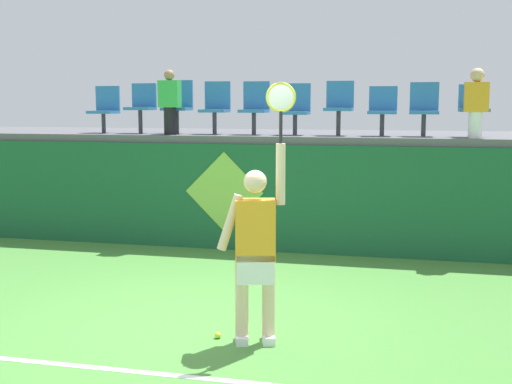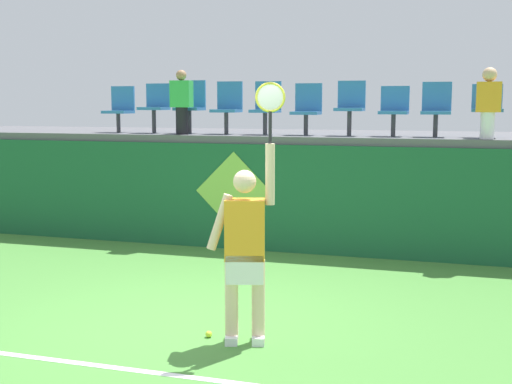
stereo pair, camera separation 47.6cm
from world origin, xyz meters
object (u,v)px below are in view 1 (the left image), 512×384
at_px(stadium_chair_8, 424,107).
at_px(spectator_0, 170,101).
at_px(stadium_chair_3, 216,105).
at_px(stadium_chair_5, 296,107).
at_px(stadium_chair_0, 105,107).
at_px(stadium_chair_7, 383,108).
at_px(spectator_1, 476,102).
at_px(stadium_chair_2, 178,104).
at_px(tennis_ball, 218,335).
at_px(stadium_chair_1, 142,105).
at_px(water_bottle, 472,130).
at_px(stadium_chair_6, 339,105).
at_px(stadium_chair_9, 474,107).
at_px(tennis_player, 256,247).
at_px(stadium_chair_4, 255,106).

distance_m(stadium_chair_8, spectator_0, 4.04).
height_order(stadium_chair_3, stadium_chair_8, stadium_chair_3).
distance_m(stadium_chair_5, spectator_0, 2.05).
bearing_deg(stadium_chair_0, stadium_chair_7, -0.06).
distance_m(stadium_chair_5, stadium_chair_8, 2.01).
bearing_deg(spectator_1, stadium_chair_2, 174.98).
height_order(tennis_ball, stadium_chair_1, stadium_chair_1).
distance_m(water_bottle, stadium_chair_7, 1.42).
relative_size(tennis_ball, stadium_chair_6, 0.08).
bearing_deg(stadium_chair_2, stadium_chair_0, -179.91).
height_order(stadium_chair_2, stadium_chair_9, stadium_chair_2).
xyz_separation_m(stadium_chair_1, stadium_chair_2, (0.66, 0.01, 0.01)).
xyz_separation_m(tennis_player, tennis_ball, (-0.39, 0.02, -0.91)).
xyz_separation_m(stadium_chair_2, stadium_chair_4, (1.33, 0.00, -0.03)).
height_order(stadium_chair_1, stadium_chair_2, stadium_chair_2).
distance_m(tennis_player, stadium_chair_1, 5.70).
bearing_deg(spectator_1, stadium_chair_9, 90.00).
bearing_deg(tennis_ball, spectator_1, 56.93).
bearing_deg(tennis_ball, spectator_0, 115.95).
xyz_separation_m(stadium_chair_1, spectator_1, (5.41, -0.41, 0.05)).
height_order(tennis_ball, spectator_0, spectator_0).
distance_m(stadium_chair_0, stadium_chair_8, 5.36).
relative_size(stadium_chair_4, stadium_chair_6, 1.00).
height_order(stadium_chair_2, stadium_chair_4, stadium_chair_2).
distance_m(water_bottle, stadium_chair_9, 0.55).
relative_size(stadium_chair_9, spectator_0, 0.76).
height_order(stadium_chair_3, stadium_chair_4, stadium_chair_3).
height_order(tennis_player, stadium_chair_2, stadium_chair_2).
distance_m(stadium_chair_2, stadium_chair_5, 2.01).
height_order(stadium_chair_5, stadium_chair_9, stadium_chair_5).
xyz_separation_m(water_bottle, stadium_chair_1, (-5.36, 0.44, 0.36)).
distance_m(tennis_ball, stadium_chair_2, 5.51).
bearing_deg(spectator_1, tennis_ball, -123.07).
distance_m(tennis_ball, stadium_chair_4, 5.16).
relative_size(water_bottle, stadium_chair_4, 0.29).
bearing_deg(stadium_chair_5, stadium_chair_7, -0.31).
distance_m(stadium_chair_7, spectator_1, 1.43).
bearing_deg(water_bottle, stadium_chair_7, 161.69).
height_order(tennis_ball, stadium_chair_0, stadium_chair_0).
xyz_separation_m(water_bottle, spectator_1, (0.05, 0.02, 0.41)).
height_order(stadium_chair_2, stadium_chair_5, stadium_chair_2).
height_order(stadium_chair_1, stadium_chair_9, stadium_chair_1).
height_order(water_bottle, stadium_chair_1, stadium_chair_1).
relative_size(tennis_player, stadium_chair_3, 2.88).
xyz_separation_m(tennis_player, stadium_chair_0, (-3.77, 4.61, 1.29)).
bearing_deg(water_bottle, stadium_chair_3, 173.75).
xyz_separation_m(stadium_chair_3, stadium_chair_4, (0.67, -0.00, -0.00)).
distance_m(tennis_ball, stadium_chair_5, 5.10).
distance_m(stadium_chair_3, stadium_chair_4, 0.67).
distance_m(tennis_ball, stadium_chair_6, 5.16).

